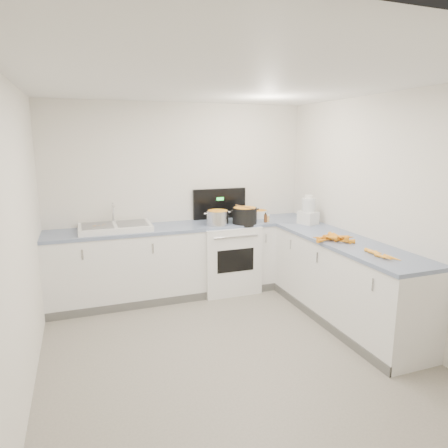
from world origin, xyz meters
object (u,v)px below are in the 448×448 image
object	(u,v)px
steel_pot	(218,219)
food_processor	(308,212)
sink	(115,227)
stove	(227,255)
black_pot	(245,216)
spice_jar	(268,219)
mixing_bowl	(259,214)
extract_bottle	(265,218)

from	to	relation	value
steel_pot	food_processor	bearing A→B (deg)	-17.04
sink	steel_pot	distance (m)	1.29
stove	sink	size ratio (longest dim) A/B	1.58
black_pot	spice_jar	xyz separation A→B (m)	(0.33, -0.01, -0.05)
stove	mixing_bowl	distance (m)	0.76
steel_pot	black_pot	bearing A→B (deg)	-4.72
extract_bottle	stove	bearing A→B (deg)	159.49
black_pot	stove	bearing A→B (deg)	142.48
extract_bottle	food_processor	size ratio (longest dim) A/B	0.28
black_pot	spice_jar	size ratio (longest dim) A/B	3.99
steel_pot	spice_jar	xyz separation A→B (m)	(0.70, -0.04, -0.04)
stove	mixing_bowl	xyz separation A→B (m)	(0.54, 0.13, 0.52)
steel_pot	sink	bearing A→B (deg)	173.91
stove	food_processor	bearing A→B (deg)	-25.90
steel_pot	food_processor	size ratio (longest dim) A/B	0.75
mixing_bowl	sink	bearing A→B (deg)	-176.77
spice_jar	stove	bearing A→B (deg)	163.22
black_pot	extract_bottle	xyz separation A→B (m)	(0.29, -0.03, -0.04)
black_pot	mixing_bowl	distance (m)	0.44
black_pot	food_processor	size ratio (longest dim) A/B	0.85
mixing_bowl	spice_jar	xyz separation A→B (m)	(-0.01, -0.29, -0.01)
extract_bottle	sink	bearing A→B (deg)	174.17
mixing_bowl	spice_jar	distance (m)	0.29
mixing_bowl	extract_bottle	bearing A→B (deg)	-99.90
stove	sink	world-z (taller)	stove
extract_bottle	spice_jar	world-z (taller)	extract_bottle
food_processor	sink	bearing A→B (deg)	168.66
sink	extract_bottle	size ratio (longest dim) A/B	7.96
extract_bottle	mixing_bowl	bearing A→B (deg)	80.10
steel_pot	spice_jar	bearing A→B (deg)	-3.20
mixing_bowl	food_processor	bearing A→B (deg)	-54.55
stove	food_processor	world-z (taller)	stove
steel_pot	extract_bottle	distance (m)	0.66
steel_pot	mixing_bowl	size ratio (longest dim) A/B	1.20
spice_jar	sink	bearing A→B (deg)	174.93
stove	sink	xyz separation A→B (m)	(-1.45, 0.02, 0.50)
black_pot	food_processor	bearing A→B (deg)	-22.45
stove	extract_bottle	bearing A→B (deg)	-20.51
stove	spice_jar	distance (m)	0.75
extract_bottle	spice_jar	bearing A→B (deg)	26.16
stove	black_pot	bearing A→B (deg)	-37.52
mixing_bowl	food_processor	size ratio (longest dim) A/B	0.62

